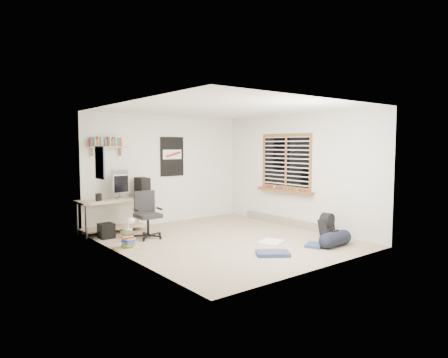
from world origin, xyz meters
TOP-DOWN VIEW (x-y plane):
  - floor at (0.00, 0.00)m, footprint 4.00×4.50m
  - ceiling at (0.00, 0.00)m, footprint 4.00×4.50m
  - back_wall at (0.00, 2.25)m, footprint 4.00×0.01m
  - left_wall at (-2.00, 0.00)m, footprint 0.01×4.50m
  - right_wall at (2.00, 0.00)m, footprint 0.01×4.50m
  - desk at (-1.41, 2.00)m, footprint 1.55×0.92m
  - monitor_left at (-1.28, 1.91)m, footprint 0.37×0.12m
  - monitor_right at (-1.26, 2.00)m, footprint 0.45×0.28m
  - pc_tower at (-0.79, 1.92)m, footprint 0.24×0.45m
  - keyboard at (-1.52, 1.84)m, footprint 0.45×0.18m
  - speaker_left at (-1.75, 1.93)m, footprint 0.11×0.11m
  - speaker_right at (-0.80, 1.80)m, footprint 0.10×0.10m
  - office_chair at (-1.10, 1.08)m, footprint 0.69×0.69m
  - wall_shelf at (-1.45, 2.14)m, footprint 0.80×0.22m
  - poster_back_wall at (0.15, 2.23)m, footprint 0.62×0.03m
  - poster_left_wall at (-1.99, 1.20)m, footprint 0.02×0.42m
  - window at (1.95, 0.30)m, footprint 0.10×1.50m
  - baseboard_heater at (1.96, 0.30)m, footprint 0.08×2.50m
  - backpack at (1.60, -1.14)m, footprint 0.33×0.27m
  - duffel_bag at (1.24, -1.60)m, footprint 0.28×0.28m
  - tshirt at (0.50, -0.72)m, footprint 0.57×0.52m
  - jeans_a at (-0.04, -1.31)m, footprint 0.65×0.60m
  - jeans_b at (0.95, -1.37)m, footprint 0.46×0.41m
  - book_stack at (-1.75, 0.58)m, footprint 0.46×0.40m
  - desk_lamp at (-1.73, 0.56)m, footprint 0.15×0.22m
  - subwoofer at (-1.75, 1.57)m, footprint 0.27×0.27m

SIDE VIEW (x-z plane):
  - floor at x=0.00m, z-range -0.01..0.00m
  - tshirt at x=0.50m, z-range 0.00..0.04m
  - jeans_b at x=0.95m, z-range 0.00..0.05m
  - jeans_a at x=-0.04m, z-range 0.00..0.06m
  - baseboard_heater at x=1.96m, z-range 0.00..0.18m
  - duffel_bag at x=1.24m, z-range -0.13..0.41m
  - subwoofer at x=-1.75m, z-range -0.01..0.29m
  - book_stack at x=-1.75m, z-range 0.01..0.29m
  - backpack at x=1.60m, z-range 0.00..0.40m
  - desk at x=-1.41m, z-range 0.03..0.70m
  - desk_lamp at x=-1.73m, z-range 0.28..0.48m
  - office_chair at x=-1.10m, z-range 0.03..0.95m
  - keyboard at x=-1.52m, z-range 0.66..0.69m
  - speaker_right at x=-0.80m, z-range 0.66..0.84m
  - speaker_left at x=-1.75m, z-range 0.66..0.85m
  - monitor_left at x=-1.28m, z-range 0.66..1.06m
  - pc_tower at x=-0.79m, z-range 0.66..1.12m
  - monitor_right at x=-1.26m, z-range 0.66..1.15m
  - back_wall at x=0.00m, z-range 0.00..2.50m
  - left_wall at x=-2.00m, z-range 0.00..2.50m
  - right_wall at x=2.00m, z-range 0.00..2.50m
  - window at x=1.95m, z-range 0.82..2.08m
  - poster_left_wall at x=-1.99m, z-range 1.20..1.80m
  - poster_back_wall at x=0.15m, z-range 1.09..2.01m
  - wall_shelf at x=-1.45m, z-range 1.66..1.90m
  - ceiling at x=0.00m, z-range 2.50..2.51m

